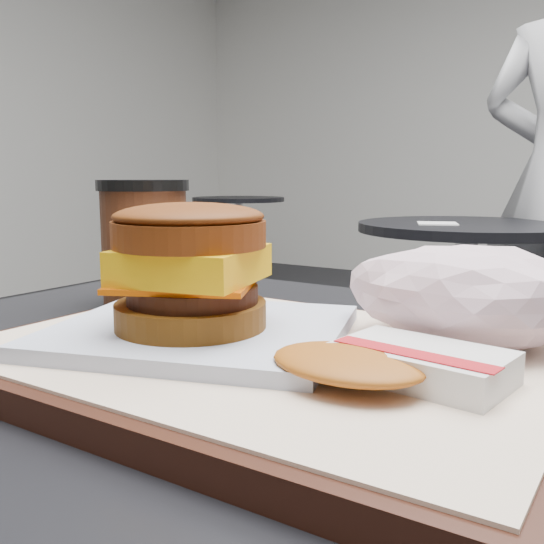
{
  "coord_description": "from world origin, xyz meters",
  "views": [
    {
      "loc": [
        0.18,
        -0.33,
        0.9
      ],
      "look_at": [
        -0.04,
        0.01,
        0.83
      ],
      "focal_mm": 40.0,
      "sensor_mm": 36.0,
      "label": 1
    }
  ],
  "objects_px": {
    "coffee_cup": "(144,239)",
    "hash_brown": "(389,363)",
    "serving_tray": "(268,361)",
    "neighbor_table": "(465,284)",
    "crumpled_wrapper": "(460,293)",
    "breakfast_sandwich": "(194,283)"
  },
  "relations": [
    {
      "from": "coffee_cup",
      "to": "hash_brown",
      "type": "bearing_deg",
      "value": -24.3
    },
    {
      "from": "serving_tray",
      "to": "neighbor_table",
      "type": "height_order",
      "value": "serving_tray"
    },
    {
      "from": "crumpled_wrapper",
      "to": "neighbor_table",
      "type": "distance_m",
      "value": 1.66
    },
    {
      "from": "breakfast_sandwich",
      "to": "hash_brown",
      "type": "height_order",
      "value": "breakfast_sandwich"
    },
    {
      "from": "hash_brown",
      "to": "serving_tray",
      "type": "bearing_deg",
      "value": 165.84
    },
    {
      "from": "crumpled_wrapper",
      "to": "neighbor_table",
      "type": "height_order",
      "value": "crumpled_wrapper"
    },
    {
      "from": "serving_tray",
      "to": "coffee_cup",
      "type": "distance_m",
      "value": 0.27
    },
    {
      "from": "serving_tray",
      "to": "crumpled_wrapper",
      "type": "xyz_separation_m",
      "value": [
        0.1,
        0.08,
        0.04
      ]
    },
    {
      "from": "hash_brown",
      "to": "crumpled_wrapper",
      "type": "distance_m",
      "value": 0.11
    },
    {
      "from": "breakfast_sandwich",
      "to": "coffee_cup",
      "type": "relative_size",
      "value": 1.85
    },
    {
      "from": "crumpled_wrapper",
      "to": "coffee_cup",
      "type": "distance_m",
      "value": 0.33
    },
    {
      "from": "serving_tray",
      "to": "neighbor_table",
      "type": "bearing_deg",
      "value": 101.03
    },
    {
      "from": "breakfast_sandwich",
      "to": "serving_tray",
      "type": "bearing_deg",
      "value": 17.98
    },
    {
      "from": "crumpled_wrapper",
      "to": "coffee_cup",
      "type": "xyz_separation_m",
      "value": [
        -0.33,
        0.04,
        0.01
      ]
    },
    {
      "from": "serving_tray",
      "to": "neighbor_table",
      "type": "relative_size",
      "value": 0.51
    },
    {
      "from": "serving_tray",
      "to": "breakfast_sandwich",
      "type": "height_order",
      "value": "breakfast_sandwich"
    },
    {
      "from": "serving_tray",
      "to": "crumpled_wrapper",
      "type": "height_order",
      "value": "crumpled_wrapper"
    },
    {
      "from": "serving_tray",
      "to": "crumpled_wrapper",
      "type": "bearing_deg",
      "value": 38.18
    },
    {
      "from": "breakfast_sandwich",
      "to": "neighbor_table",
      "type": "height_order",
      "value": "breakfast_sandwich"
    },
    {
      "from": "coffee_cup",
      "to": "neighbor_table",
      "type": "xyz_separation_m",
      "value": [
        -0.09,
        1.54,
        -0.29
      ]
    },
    {
      "from": "hash_brown",
      "to": "coffee_cup",
      "type": "height_order",
      "value": "coffee_cup"
    },
    {
      "from": "hash_brown",
      "to": "neighbor_table",
      "type": "distance_m",
      "value": 1.76
    }
  ]
}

